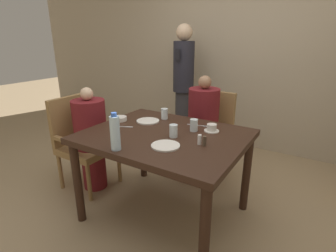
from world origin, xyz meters
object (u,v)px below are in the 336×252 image
Objects in this scene: diner_in_left_chair at (91,138)px; chair_far_side at (208,131)px; bowl_small at (120,119)px; chair_left_side at (82,139)px; water_bottle at (115,133)px; diner_in_far_chair at (203,128)px; standing_host at (183,83)px; plate_main_left at (148,121)px; glass_tall_near at (164,114)px; plate_main_right at (166,146)px; glass_tall_far at (194,125)px; teacup_with_saucer at (212,128)px; glass_tall_mid at (173,131)px.

chair_far_side is (0.88, 0.89, -0.03)m from diner_in_left_chair.
chair_left_side is at bearing -171.89° from bowl_small.
diner_in_far_chair is at bearing 84.31° from water_bottle.
standing_host reaches higher than diner_in_far_chair.
plate_main_left is at bearing 106.13° from water_bottle.
bowl_small is at bearing -140.58° from glass_tall_near.
standing_host is at bearing 105.20° from plate_main_left.
chair_far_side is 0.56× the size of standing_host.
chair_far_side reaches higher than plate_main_left.
diner_in_far_chair is 1.00m from plate_main_right.
glass_tall_far is (1.05, 0.18, 0.28)m from diner_in_left_chair.
teacup_with_saucer reaches higher than bowl_small.
glass_tall_mid is at bearing -27.75° from plate_main_left.
diner_in_left_chair is (0.14, 0.00, 0.03)m from chair_left_side.
glass_tall_far reaches higher than bowl_small.
chair_left_side reaches higher than teacup_with_saucer.
teacup_with_saucer is (0.97, -1.28, -0.10)m from standing_host.
chair_left_side is at bearing 153.85° from water_bottle.
plate_main_left is 0.26m from bowl_small.
chair_left_side is 1.16m from glass_tall_mid.
glass_tall_mid is at bearing -109.44° from glass_tall_far.
diner_in_left_chair reaches higher than water_bottle.
plate_main_right is at bearing -10.51° from chair_left_side.
chair_left_side is 9.36× the size of glass_tall_mid.
plate_main_left is 0.60m from plate_main_right.
glass_tall_mid is at bearing -1.59° from diner_in_left_chair.
diner_in_far_chair is at bearing 62.29° from plate_main_left.
plate_main_right is at bearing -82.55° from chair_far_side.
plate_main_left and plate_main_right have the same top height.
teacup_with_saucer is (1.32, 0.25, 0.29)m from chair_left_side.
plate_main_left is 0.61m from teacup_with_saucer.
glass_tall_mid is (1.12, -0.03, 0.31)m from chair_left_side.
plate_main_right is 1.67× the size of bowl_small.
diner_in_far_chair reaches higher than bowl_small.
bowl_small is 1.24× the size of glass_tall_mid.
teacup_with_saucer is 0.52m from glass_tall_near.
chair_left_side reaches higher than glass_tall_far.
chair_far_side is 0.80m from glass_tall_far.
glass_tall_mid is at bearing -126.07° from teacup_with_saucer.
glass_tall_near is 0.42m from glass_tall_far.
plate_main_left is 0.66m from water_bottle.
water_bottle reaches higher than chair_far_side.
standing_host is at bearing 110.67° from glass_tall_near.
glass_tall_far reaches higher than plate_main_left.
diner_in_left_chair reaches higher than bowl_small.
glass_tall_far is at bearing 9.75° from diner_in_left_chair.
standing_host is 6.28× the size of water_bottle.
diner_in_left_chair is at bearing -97.92° from standing_host.
plate_main_right is at bearing -41.83° from plate_main_left.
chair_far_side is at bearing 115.07° from teacup_with_saucer.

